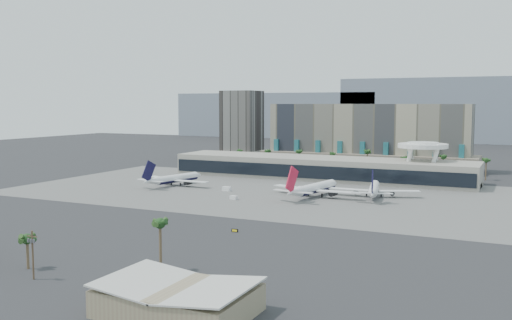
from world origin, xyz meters
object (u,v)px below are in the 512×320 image
at_px(utility_pole, 32,251).
at_px(taxiway_sign, 235,231).
at_px(service_vehicle_b, 234,198).
at_px(airliner_left, 175,178).
at_px(service_vehicle_a, 227,189).
at_px(airliner_right, 374,189).
at_px(airliner_centre, 314,188).

bearing_deg(utility_pole, taxiway_sign, 72.79).
relative_size(service_vehicle_b, taxiway_sign, 1.47).
distance_m(utility_pole, service_vehicle_b, 123.01).
distance_m(airliner_left, service_vehicle_b, 54.10).
relative_size(service_vehicle_a, service_vehicle_b, 1.25).
distance_m(airliner_right, taxiway_sign, 93.09).
distance_m(utility_pole, airliner_centre, 145.98).
bearing_deg(utility_pole, service_vehicle_a, 99.55).
bearing_deg(airliner_centre, service_vehicle_a, -168.42).
xyz_separation_m(service_vehicle_b, taxiway_sign, (29.86, -56.40, -0.36)).
bearing_deg(airliner_left, utility_pole, -56.86).
distance_m(airliner_left, service_vehicle_a, 33.47).
distance_m(airliner_centre, service_vehicle_a, 44.48).
distance_m(airliner_left, airliner_right, 102.30).
bearing_deg(service_vehicle_a, airliner_right, 13.56).
relative_size(airliner_left, service_vehicle_a, 9.81).
height_order(airliner_left, service_vehicle_b, airliner_left).
bearing_deg(airliner_right, utility_pole, -117.56).
height_order(airliner_centre, service_vehicle_a, airliner_centre).
distance_m(service_vehicle_b, taxiway_sign, 63.82).
height_order(service_vehicle_a, taxiway_sign, service_vehicle_a).
xyz_separation_m(utility_pole, service_vehicle_b, (-9.39, 122.49, -6.26)).
distance_m(service_vehicle_a, taxiway_sign, 89.01).
xyz_separation_m(airliner_left, taxiway_sign, (77.60, -81.68, -3.16)).
distance_m(utility_pole, airliner_right, 162.24).
xyz_separation_m(airliner_left, airliner_right, (101.98, 8.11, 0.01)).
relative_size(airliner_left, service_vehicle_b, 12.24).
xyz_separation_m(airliner_centre, service_vehicle_b, (-29.66, -22.04, -3.16)).
bearing_deg(airliner_right, taxiway_sign, -116.69).
distance_m(airliner_right, service_vehicle_b, 63.75).
height_order(utility_pole, airliner_centre, airliner_centre).
distance_m(airliner_centre, service_vehicle_b, 37.08).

